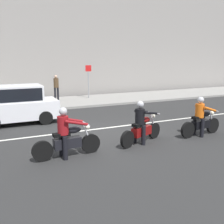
# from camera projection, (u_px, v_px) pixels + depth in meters

# --- Properties ---
(ground_plane) EXTENTS (80.00, 80.00, 0.00)m
(ground_plane) POSITION_uv_depth(u_px,v_px,m) (116.00, 133.00, 10.90)
(ground_plane) COLOR #292929
(sidewalk_slab) EXTENTS (40.00, 4.40, 0.14)m
(sidewalk_slab) POSITION_uv_depth(u_px,v_px,m) (65.00, 102.00, 17.99)
(sidewalk_slab) COLOR gray
(sidewalk_slab) RESTS_ON ground_plane
(building_facade) EXTENTS (40.00, 1.40, 11.39)m
(building_facade) POSITION_uv_depth(u_px,v_px,m) (50.00, 22.00, 19.86)
(building_facade) COLOR gray
(building_facade) RESTS_ON ground_plane
(lane_marking_stripe) EXTENTS (18.00, 0.14, 0.01)m
(lane_marking_stripe) POSITION_uv_depth(u_px,v_px,m) (99.00, 129.00, 11.53)
(lane_marking_stripe) COLOR silver
(lane_marking_stripe) RESTS_ON ground_plane
(motorcycle_with_rider_orange_stripe) EXTENTS (2.06, 0.70, 1.58)m
(motorcycle_with_rider_orange_stripe) POSITION_uv_depth(u_px,v_px,m) (201.00, 120.00, 10.46)
(motorcycle_with_rider_orange_stripe) COLOR black
(motorcycle_with_rider_orange_stripe) RESTS_ON ground_plane
(motorcycle_with_rider_black_leather) EXTENTS (2.09, 0.99, 1.57)m
(motorcycle_with_rider_black_leather) POSITION_uv_depth(u_px,v_px,m) (141.00, 126.00, 9.53)
(motorcycle_with_rider_black_leather) COLOR black
(motorcycle_with_rider_black_leather) RESTS_ON ground_plane
(motorcycle_with_rider_crimson) EXTENTS (2.21, 0.70, 1.60)m
(motorcycle_with_rider_crimson) POSITION_uv_depth(u_px,v_px,m) (67.00, 137.00, 8.17)
(motorcycle_with_rider_crimson) COLOR black
(motorcycle_with_rider_crimson) RESTS_ON ground_plane
(parked_hatchback_white) EXTENTS (3.66, 1.76, 1.80)m
(parked_hatchback_white) POSITION_uv_depth(u_px,v_px,m) (17.00, 104.00, 12.34)
(parked_hatchback_white) COLOR silver
(parked_hatchback_white) RESTS_ON ground_plane
(street_sign_post) EXTENTS (0.44, 0.08, 2.42)m
(street_sign_post) POSITION_uv_depth(u_px,v_px,m) (88.00, 78.00, 19.14)
(street_sign_post) COLOR gray
(street_sign_post) RESTS_ON sidewalk_slab
(pedestrian_bystander) EXTENTS (0.34, 0.34, 1.76)m
(pedestrian_bystander) POSITION_uv_depth(u_px,v_px,m) (56.00, 86.00, 18.05)
(pedestrian_bystander) COLOR black
(pedestrian_bystander) RESTS_ON sidewalk_slab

